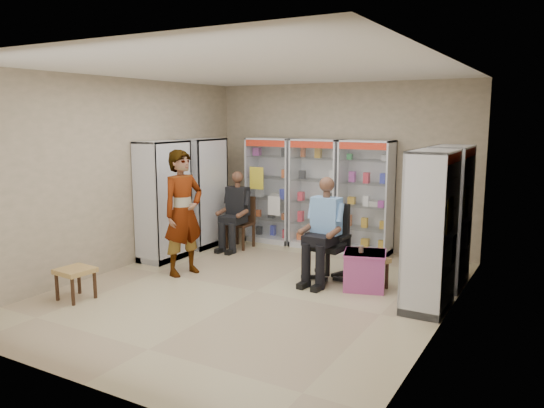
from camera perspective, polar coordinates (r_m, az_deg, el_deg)
The scene contains 18 objects.
floor at distance 7.47m, azimuth -1.77°, elevation -9.35°, with size 6.00×6.00×0.00m, color tan.
room_shell at distance 7.08m, azimuth -1.86°, elevation 5.91°, with size 5.02×6.02×3.01m.
cabinet_back_left at distance 10.18m, azimuth -0.07°, elevation 1.49°, with size 0.90×0.50×2.00m, color #B8BCC0.
cabinet_back_mid at distance 9.75m, azimuth 4.79°, elevation 1.11°, with size 0.90×0.50×2.00m, color #A4A7AB.
cabinet_back_right at distance 9.40m, azimuth 10.06°, elevation 0.68°, with size 0.90×0.50×2.00m, color #B3B5BB.
cabinet_right_far at distance 7.90m, azimuth 18.47°, elevation -1.30°, with size 0.50×0.90×2.00m, color silver.
cabinet_right_near at distance 6.84m, azimuth 16.66°, elevation -2.80°, with size 0.50×0.90×2.00m, color silver.
cabinet_left_far at distance 9.92m, azimuth -7.42°, elevation 1.20°, with size 0.50×0.90×2.00m, color #A2A5A9.
cabinet_left_near at distance 9.07m, azimuth -11.59°, elevation 0.33°, with size 0.50×0.90×2.00m, color #ACB0B3.
wooden_chair at distance 9.78m, azimuth -3.46°, elevation -2.00°, with size 0.42×0.42×0.94m, color black.
seated_customer at distance 9.70m, azimuth -3.63°, elevation -0.89°, with size 0.44×0.60×1.34m, color black, non-canonical shape.
office_chair at distance 7.84m, azimuth 6.03°, elevation -4.15°, with size 0.62×0.62×1.14m, color black.
seated_shopkeeper at distance 7.76m, azimuth 5.90°, elevation -3.11°, with size 0.48×0.66×1.45m, color #6FA2DD, non-canonical shape.
pink_trunk at distance 7.60m, azimuth 9.93°, elevation -7.04°, with size 0.55×0.53×0.53m, color #AD4581.
tea_glass at distance 7.49m, azimuth 9.56°, elevation -4.80°, with size 0.07×0.07×0.10m, color #4F2406.
woven_stool_a at distance 7.67m, azimuth 10.38°, elevation -7.27°, with size 0.44×0.44×0.44m, color #AD9049.
woven_stool_b at distance 7.55m, azimuth -20.34°, elevation -8.05°, with size 0.42×0.42×0.42m, color tan.
standing_man at distance 8.15m, azimuth -9.53°, elevation -0.94°, with size 0.70×0.46×1.91m, color gray.
Camera 1 is at (3.69, -6.04, 2.39)m, focal length 35.00 mm.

